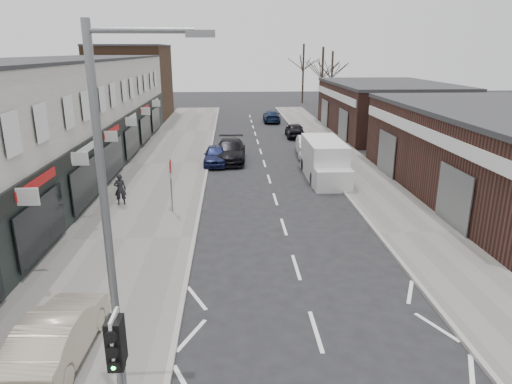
{
  "coord_description": "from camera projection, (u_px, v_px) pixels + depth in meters",
  "views": [
    {
      "loc": [
        -2.31,
        -9.03,
        7.6
      ],
      "look_at": [
        -1.42,
        7.0,
        2.6
      ],
      "focal_mm": 32.0,
      "sensor_mm": 36.0,
      "label": 1
    }
  ],
  "objects": [
    {
      "name": "pavement_right",
      "position": [
        345.0,
        162.0,
        32.25
      ],
      "size": [
        3.5,
        64.0,
        0.12
      ],
      "primitive_type": "cube",
      "color": "slate",
      "rests_on": "ground"
    },
    {
      "name": "tree_far_b",
      "position": [
        330.0,
        108.0,
        63.07
      ],
      "size": [
        3.6,
        3.6,
        7.5
      ],
      "primitive_type": null,
      "color": "#382D26",
      "rests_on": "ground"
    },
    {
      "name": "sedan_on_pavement",
      "position": [
        58.0,
        334.0,
        11.46
      ],
      "size": [
        1.56,
        4.08,
        1.33
      ],
      "primitive_type": "imported",
      "rotation": [
        0.0,
        0.0,
        3.1
      ],
      "color": "#B9A994",
      "rests_on": "pavement_left"
    },
    {
      "name": "parked_car_left_b",
      "position": [
        230.0,
        151.0,
        32.42
      ],
      "size": [
        2.33,
        5.32,
        1.52
      ],
      "primitive_type": "imported",
      "rotation": [
        0.0,
        0.0,
        -0.04
      ],
      "color": "black",
      "rests_on": "ground"
    },
    {
      "name": "street_lamp",
      "position": [
        115.0,
        215.0,
        8.61
      ],
      "size": [
        2.23,
        0.22,
        8.0
      ],
      "color": "slate",
      "rests_on": "pavement_left"
    },
    {
      "name": "pedestrian",
      "position": [
        120.0,
        189.0,
        22.9
      ],
      "size": [
        0.65,
        0.49,
        1.61
      ],
      "primitive_type": "imported",
      "rotation": [
        0.0,
        0.0,
        3.34
      ],
      "color": "black",
      "rests_on": "pavement_left"
    },
    {
      "name": "parked_car_right_c",
      "position": [
        272.0,
        116.0,
        50.22
      ],
      "size": [
        1.93,
        4.47,
        1.28
      ],
      "primitive_type": "imported",
      "rotation": [
        0.0,
        0.0,
        3.11
      ],
      "color": "#121E3B",
      "rests_on": "ground"
    },
    {
      "name": "right_unit_near",
      "position": [
        509.0,
        155.0,
        24.33
      ],
      "size": [
        10.0,
        18.0,
        4.5
      ],
      "primitive_type": "cube",
      "color": "#3D211B",
      "rests_on": "ground"
    },
    {
      "name": "parked_car_left_a",
      "position": [
        215.0,
        155.0,
        31.52
      ],
      "size": [
        1.6,
        3.9,
        1.32
      ],
      "primitive_type": "imported",
      "rotation": [
        0.0,
        0.0,
        -0.01
      ],
      "color": "#161C46",
      "rests_on": "ground"
    },
    {
      "name": "parked_car_right_a",
      "position": [
        309.0,
        145.0,
        34.2
      ],
      "size": [
        2.02,
        4.88,
        1.57
      ],
      "primitive_type": "imported",
      "rotation": [
        0.0,
        0.0,
        3.06
      ],
      "color": "silver",
      "rests_on": "ground"
    },
    {
      "name": "tree_far_c",
      "position": [
        302.0,
        103.0,
        68.64
      ],
      "size": [
        3.6,
        3.6,
        8.5
      ],
      "primitive_type": null,
      "color": "#382D26",
      "rests_on": "ground"
    },
    {
      "name": "tree_far_a",
      "position": [
        321.0,
        113.0,
        57.22
      ],
      "size": [
        3.6,
        3.6,
        8.0
      ],
      "primitive_type": null,
      "color": "#382D26",
      "rests_on": "ground"
    },
    {
      "name": "parked_car_right_b",
      "position": [
        295.0,
        130.0,
        41.39
      ],
      "size": [
        1.66,
        3.91,
        1.32
      ],
      "primitive_type": "imported",
      "rotation": [
        0.0,
        0.0,
        3.11
      ],
      "color": "black",
      "rests_on": "ground"
    },
    {
      "name": "right_unit_far",
      "position": [
        386.0,
        109.0,
        43.39
      ],
      "size": [
        10.0,
        16.0,
        4.5
      ],
      "primitive_type": "cube",
      "color": "#3D211B",
      "rests_on": "ground"
    },
    {
      "name": "ground",
      "position": [
        331.0,
        380.0,
        10.99
      ],
      "size": [
        160.0,
        160.0,
        0.0
      ],
      "primitive_type": "plane",
      "color": "black",
      "rests_on": "ground"
    },
    {
      "name": "warning_sign",
      "position": [
        171.0,
        170.0,
        21.5
      ],
      "size": [
        0.12,
        0.8,
        2.7
      ],
      "color": "slate",
      "rests_on": "pavement_left"
    },
    {
      "name": "brick_block_far",
      "position": [
        132.0,
        83.0,
        51.98
      ],
      "size": [
        8.0,
        10.0,
        8.0
      ],
      "primitive_type": "cube",
      "color": "#482F1F",
      "rests_on": "ground"
    },
    {
      "name": "pavement_left",
      "position": [
        167.0,
        164.0,
        31.59
      ],
      "size": [
        5.5,
        64.0,
        0.12
      ],
      "primitive_type": "cube",
      "color": "slate",
      "rests_on": "ground"
    },
    {
      "name": "shop_terrace_left",
      "position": [
        47.0,
        120.0,
        27.81
      ],
      "size": [
        8.0,
        41.0,
        7.1
      ],
      "primitive_type": "cube",
      "color": "beige",
      "rests_on": "ground"
    },
    {
      "name": "white_van",
      "position": [
        324.0,
        161.0,
        28.01
      ],
      "size": [
        2.16,
        6.05,
        2.35
      ],
      "rotation": [
        0.0,
        0.0,
        -0.01
      ],
      "color": "white",
      "rests_on": "ground"
    },
    {
      "name": "traffic_light",
      "position": [
        117.0,
        355.0,
        8.12
      ],
      "size": [
        0.28,
        0.6,
        3.1
      ],
      "color": "slate",
      "rests_on": "pavement_left"
    }
  ]
}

